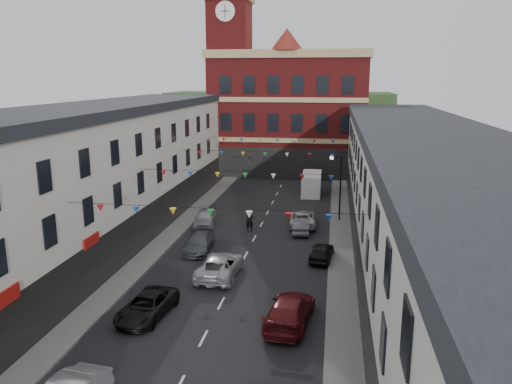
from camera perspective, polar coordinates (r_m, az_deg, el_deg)
The scene contains 19 objects.
ground at distance 33.08m, azimuth -2.44°, elevation -9.64°, with size 160.00×160.00×0.00m, color black.
pavement_left at distance 36.71m, azimuth -12.52°, elevation -7.48°, with size 1.80×64.00×0.15m, color #605E5B.
pavement_right at distance 34.34m, azimuth 9.74°, elevation -8.81°, with size 1.80×64.00×0.15m, color #605E5B.
terrace_left at distance 36.47m, azimuth -20.66°, elevation 0.49°, with size 8.40×56.00×10.70m.
terrace_right at distance 32.40m, azimuth 18.74°, elevation -1.77°, with size 8.40×56.00×9.70m.
civic_building at distance 68.28m, azimuth 3.85°, elevation 9.13°, with size 20.60×13.30×18.50m.
clock_tower at distance 66.36m, azimuth -2.99°, elevation 14.90°, with size 5.60×5.60×30.00m.
distant_hill at distance 92.79m, azimuth 2.70°, elevation 8.22°, with size 40.00×14.00×10.00m, color #294520.
street_lamp at distance 44.79m, azimuth 9.34°, elevation 1.47°, with size 1.10×0.36×6.00m.
car_left_c at distance 28.32m, azimuth -12.35°, elevation -12.60°, with size 2.10×4.56×1.27m, color black.
car_left_d at distance 37.73m, azimuth -6.49°, elevation -5.76°, with size 1.80×4.43×1.28m, color #44484C.
car_left_e at distance 43.86m, azimuth -5.80°, elevation -2.95°, with size 1.70×4.23×1.44m, color #919399.
car_right_c at distance 26.98m, azimuth 3.87°, elevation -13.37°, with size 2.12×5.20×1.51m, color #5A1215.
car_right_d at distance 35.93m, azimuth 7.50°, elevation -6.78°, with size 1.50×3.72×1.27m, color black.
car_right_e at distance 41.97m, azimuth 5.16°, elevation -3.78°, with size 1.37×3.93×1.29m, color #55595E.
car_right_f at distance 43.90m, azimuth 5.33°, elevation -3.00°, with size 2.20×4.77×1.33m, color silver.
moving_car at distance 32.98m, azimuth -4.16°, elevation -8.36°, with size 2.43×5.26×1.46m, color #9C9EA2.
white_van at distance 55.56m, azimuth 6.37°, elevation 0.93°, with size 2.05×5.32×2.35m, color white.
pedestrian at distance 41.98m, azimuth -0.72°, elevation -3.36°, with size 0.65×0.43×1.79m, color black.
Camera 1 is at (6.12, -29.91, 12.73)m, focal length 35.00 mm.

